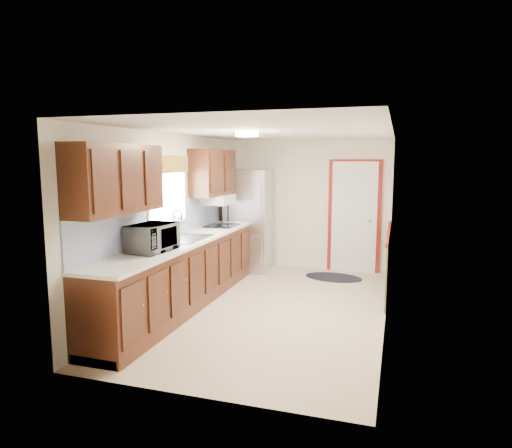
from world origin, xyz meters
The scene contains 8 objects.
room_shell centered at (0.00, 0.00, 1.20)m, with size 3.20×5.20×2.52m.
kitchen_run centered at (-1.24, -0.29, 0.81)m, with size 0.63×4.00×2.20m.
back_wall_trim centered at (0.99, 2.21, 0.89)m, with size 1.12×2.30×2.08m.
ceiling_fixture centered at (-0.30, -0.20, 2.36)m, with size 0.30×0.30×0.06m, color #FFD88C.
microwave centered at (-1.20, -1.10, 1.14)m, with size 0.60×0.33×0.41m, color white.
refrigerator centered at (-1.02, 2.05, 0.93)m, with size 0.80×0.79×1.86m.
rug centered at (0.58, 1.90, 0.01)m, with size 0.99×0.64×0.01m, color black.
cooktop centered at (-1.19, 1.12, 0.95)m, with size 0.47×0.56×0.02m, color black.
Camera 1 is at (1.59, -5.87, 2.03)m, focal length 32.00 mm.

